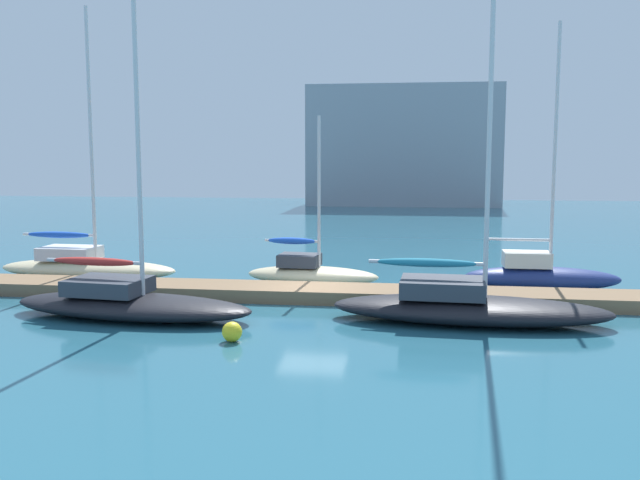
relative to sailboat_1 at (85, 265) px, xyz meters
name	(u,v)px	position (x,y,z in m)	size (l,w,h in m)	color
ground_plane	(313,299)	(10.49, -2.94, -0.61)	(120.00, 120.00, 0.00)	#286075
dock_pier	(313,293)	(10.49, -2.94, -0.36)	(33.66, 2.15, 0.49)	#846647
sailboat_1	(85,265)	(0.00, 0.00, 0.00)	(8.10, 2.56, 11.55)	beige
sailboat_2	(129,300)	(4.85, -6.64, -0.01)	(8.62, 3.59, 14.03)	black
sailboat_3	(311,272)	(9.96, -0.01, -0.07)	(5.69, 2.31, 6.96)	beige
sailboat_4	(466,304)	(15.91, -5.81, 0.01)	(9.02, 3.25, 13.82)	black
sailboat_5	(540,274)	(19.25, 0.17, 0.03)	(6.12, 1.79, 10.48)	navy
mooring_buoy_yellow	(232,332)	(9.03, -9.07, -0.31)	(0.59, 0.59, 0.59)	yellow
harbor_building_distant	(404,146)	(13.00, 47.95, 5.75)	(20.39, 8.36, 12.71)	#9399A3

